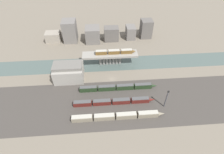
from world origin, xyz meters
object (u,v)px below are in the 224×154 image
at_px(train_yard_far, 118,87).
at_px(signal_tower, 166,99).
at_px(train_yard_mid, 114,102).
at_px(warehouse_building, 69,72).
at_px(train_on_bridge, 115,52).
at_px(train_yard_near, 118,116).

relative_size(train_yard_far, signal_tower, 3.81).
xyz_separation_m(train_yard_mid, warehouse_building, (-32.06, 27.61, 4.72)).
bearing_deg(warehouse_building, train_on_bridge, 23.30).
relative_size(warehouse_building, signal_tower, 1.48).
relative_size(train_yard_near, signal_tower, 3.93).
height_order(train_yard_mid, train_yard_far, train_yard_far).
bearing_deg(signal_tower, train_on_bridge, 120.13).
bearing_deg(train_yard_far, train_yard_near, -95.50).
distance_m(train_on_bridge, train_yard_near, 56.42).
height_order(warehouse_building, signal_tower, signal_tower).
relative_size(train_on_bridge, train_yard_mid, 0.61).
xyz_separation_m(train_yard_near, signal_tower, (31.56, 6.88, 5.51)).
distance_m(train_yard_mid, train_yard_far, 13.37).
bearing_deg(train_yard_near, train_yard_far, 84.50).
xyz_separation_m(train_yard_near, warehouse_building, (-33.53, 39.49, 4.58)).
xyz_separation_m(train_yard_near, train_yard_mid, (-1.48, 11.88, -0.14)).
distance_m(train_yard_mid, signal_tower, 33.89).
bearing_deg(train_yard_mid, train_yard_near, -82.92).
relative_size(train_on_bridge, train_yard_near, 0.57).
height_order(train_yard_near, train_yard_mid, train_yard_near).
bearing_deg(signal_tower, train_yard_near, -167.70).
distance_m(warehouse_building, signal_tower, 72.81).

